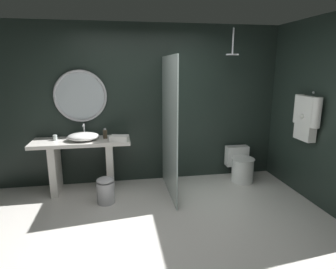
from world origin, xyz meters
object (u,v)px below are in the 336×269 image
(hanging_bathrobe, at_px, (306,116))
(soap_dispenser, at_px, (105,134))
(folded_hand_towel, at_px, (119,138))
(waste_bin, at_px, (106,190))
(toilet, at_px, (241,165))
(vessel_sink, at_px, (83,137))
(rain_shower_head, at_px, (232,52))
(tumbler_cup, at_px, (55,138))
(round_wall_mirror, at_px, (80,96))

(hanging_bathrobe, bearing_deg, soap_dispenser, 163.36)
(folded_hand_towel, bearing_deg, waste_bin, -123.86)
(soap_dispenser, distance_m, hanging_bathrobe, 2.99)
(soap_dispenser, xyz_separation_m, toilet, (2.26, -0.07, -0.64))
(hanging_bathrobe, distance_m, toilet, 1.38)
(toilet, xyz_separation_m, folded_hand_towel, (-2.05, -0.15, 0.61))
(vessel_sink, height_order, rain_shower_head, rain_shower_head)
(waste_bin, bearing_deg, folded_hand_towel, 56.14)
(vessel_sink, distance_m, toilet, 2.66)
(vessel_sink, height_order, waste_bin, vessel_sink)
(soap_dispenser, xyz_separation_m, rain_shower_head, (2.00, -0.09, 1.25))
(tumbler_cup, bearing_deg, folded_hand_towel, -12.81)
(hanging_bathrobe, distance_m, waste_bin, 3.05)
(round_wall_mirror, distance_m, folded_hand_towel, 0.94)
(tumbler_cup, height_order, waste_bin, tumbler_cup)
(soap_dispenser, height_order, rain_shower_head, rain_shower_head)
(round_wall_mirror, xyz_separation_m, folded_hand_towel, (0.58, -0.43, -0.60))
(rain_shower_head, xyz_separation_m, hanging_bathrobe, (0.85, -0.76, -0.91))
(soap_dispenser, distance_m, toilet, 2.35)
(vessel_sink, bearing_deg, folded_hand_towel, -14.87)
(tumbler_cup, distance_m, soap_dispenser, 0.75)
(rain_shower_head, bearing_deg, vessel_sink, 179.49)
(toilet, bearing_deg, round_wall_mirror, 173.87)
(round_wall_mirror, bearing_deg, waste_bin, -65.25)
(rain_shower_head, height_order, hanging_bathrobe, rain_shower_head)
(soap_dispenser, distance_m, round_wall_mirror, 0.71)
(vessel_sink, xyz_separation_m, hanging_bathrobe, (3.17, -0.78, 0.35))
(folded_hand_towel, bearing_deg, soap_dispenser, 135.02)
(tumbler_cup, height_order, soap_dispenser, soap_dispenser)
(round_wall_mirror, height_order, folded_hand_towel, round_wall_mirror)
(rain_shower_head, bearing_deg, folded_hand_towel, -176.07)
(soap_dispenser, bearing_deg, tumbler_cup, 179.70)
(rain_shower_head, height_order, toilet, rain_shower_head)
(rain_shower_head, relative_size, hanging_bathrobe, 0.58)
(vessel_sink, bearing_deg, tumbler_cup, 169.85)
(toilet, bearing_deg, tumbler_cup, 178.67)
(toilet, bearing_deg, folded_hand_towel, -175.84)
(round_wall_mirror, relative_size, toilet, 1.45)
(vessel_sink, distance_m, waste_bin, 0.90)
(hanging_bathrobe, height_order, waste_bin, hanging_bathrobe)
(rain_shower_head, bearing_deg, hanging_bathrobe, -41.79)
(toilet, height_order, waste_bin, toilet)
(vessel_sink, bearing_deg, toilet, 0.14)
(tumbler_cup, height_order, toilet, tumbler_cup)
(rain_shower_head, bearing_deg, tumbler_cup, 177.99)
(round_wall_mirror, relative_size, folded_hand_towel, 3.06)
(tumbler_cup, distance_m, round_wall_mirror, 0.75)
(hanging_bathrobe, xyz_separation_m, toilet, (-0.58, 0.78, -0.98))
(hanging_bathrobe, xyz_separation_m, folded_hand_towel, (-2.63, 0.64, -0.37))
(vessel_sink, distance_m, soap_dispenser, 0.33)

